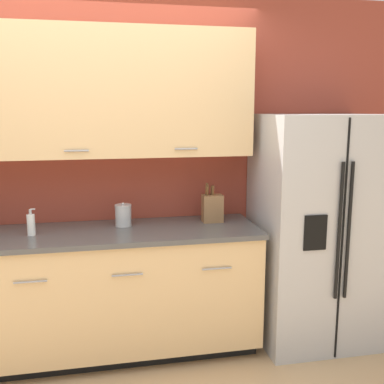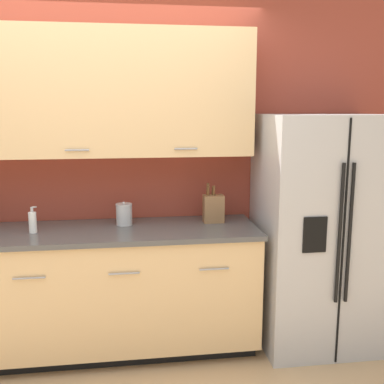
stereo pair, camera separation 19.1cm
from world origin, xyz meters
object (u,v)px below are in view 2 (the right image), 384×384
object	(u,v)px
soap_dispenser	(33,222)
steel_canister	(124,214)
knife_block	(213,208)
refrigerator	(320,232)

from	to	relation	value
soap_dispenser	steel_canister	xyz separation A→B (m)	(0.62, 0.13, 0.00)
soap_dispenser	knife_block	bearing A→B (deg)	5.25
knife_block	soap_dispenser	distance (m)	1.28
refrigerator	steel_canister	distance (m)	1.46
steel_canister	soap_dispenser	bearing A→B (deg)	-168.04
refrigerator	knife_block	size ratio (longest dim) A/B	5.85
knife_block	steel_canister	distance (m)	0.66
soap_dispenser	steel_canister	bearing A→B (deg)	11.96
knife_block	soap_dispenser	world-z (taller)	knife_block
knife_block	steel_canister	xyz separation A→B (m)	(-0.66, 0.01, -0.03)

